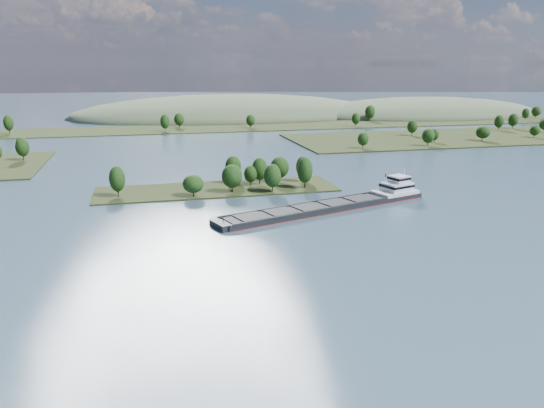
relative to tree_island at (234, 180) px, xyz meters
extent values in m
plane|color=#374D5F|center=(-7.02, -58.98, -4.09)|extent=(1800.00, 1800.00, 0.00)
cube|color=black|center=(-7.02, 1.02, -4.09)|extent=(100.00, 30.00, 1.20)
cylinder|color=black|center=(14.18, -9.98, -1.61)|extent=(0.50, 0.50, 3.76)
ellipsoid|color=black|center=(14.18, -9.98, 3.18)|extent=(7.11, 7.11, 9.67)
cylinder|color=black|center=(1.61, 10.84, -1.52)|extent=(0.50, 0.50, 3.93)
ellipsoid|color=black|center=(1.61, 10.84, 3.48)|extent=(7.10, 7.10, 10.11)
cylinder|color=black|center=(-1.91, -6.72, -1.62)|extent=(0.50, 0.50, 3.74)
ellipsoid|color=black|center=(-1.91, -6.72, 3.14)|extent=(8.48, 8.48, 9.63)
cylinder|color=black|center=(7.83, 3.33, -2.07)|extent=(0.50, 0.50, 2.85)
ellipsoid|color=black|center=(7.83, 3.33, 1.55)|extent=(5.74, 5.74, 7.32)
cylinder|color=black|center=(-17.99, -9.98, -2.07)|extent=(0.50, 0.50, 2.83)
ellipsoid|color=black|center=(-17.99, -9.98, 1.52)|extent=(8.36, 8.36, 7.27)
cylinder|color=black|center=(-46.94, -3.20, -1.49)|extent=(0.50, 0.50, 3.99)
ellipsoid|color=black|center=(-46.94, -3.20, 3.59)|extent=(6.25, 6.25, 10.27)
cylinder|color=black|center=(12.10, 4.67, -1.56)|extent=(0.50, 0.50, 3.87)
ellipsoid|color=black|center=(12.10, 4.67, 3.36)|extent=(6.73, 6.73, 9.94)
cylinder|color=black|center=(31.92, 6.01, -1.62)|extent=(0.50, 0.50, 3.73)
ellipsoid|color=black|center=(31.92, 6.01, 3.12)|extent=(5.85, 5.85, 9.59)
cylinder|color=black|center=(29.11, -6.57, -1.33)|extent=(0.50, 0.50, 4.31)
ellipsoid|color=black|center=(29.11, -6.57, 4.15)|extent=(6.67, 6.67, 11.09)
cylinder|color=black|center=(21.87, 7.58, -1.63)|extent=(0.50, 0.50, 3.72)
ellipsoid|color=black|center=(21.87, 7.58, 3.10)|extent=(8.35, 8.35, 9.56)
cylinder|color=black|center=(-99.41, 92.50, -1.24)|extent=(0.50, 0.50, 4.10)
ellipsoid|color=black|center=(-99.41, 92.50, 3.97)|extent=(7.13, 7.13, 10.53)
cube|color=black|center=(222.98, 121.02, -4.09)|extent=(320.00, 90.00, 1.60)
cylinder|color=black|center=(96.17, 87.98, -1.67)|extent=(0.50, 0.50, 3.24)
ellipsoid|color=black|center=(96.17, 87.98, 2.46)|extent=(6.83, 6.83, 8.34)
cylinder|color=black|center=(254.48, 154.54, -1.28)|extent=(0.50, 0.50, 4.01)
ellipsoid|color=black|center=(254.48, 154.54, 3.81)|extent=(7.70, 7.70, 10.30)
cylinder|color=black|center=(233.95, 104.65, -1.86)|extent=(0.50, 0.50, 2.85)
ellipsoid|color=black|center=(233.95, 104.65, 1.76)|extent=(7.02, 7.02, 7.33)
cylinder|color=black|center=(187.91, 98.72, -1.62)|extent=(0.50, 0.50, 3.33)
ellipsoid|color=black|center=(187.91, 98.72, 2.60)|extent=(9.50, 9.50, 8.55)
cylinder|color=black|center=(140.34, 87.20, -1.48)|extent=(0.50, 0.50, 3.62)
ellipsoid|color=black|center=(140.34, 87.20, 3.13)|extent=(8.12, 8.12, 9.31)
cylinder|color=black|center=(152.29, 99.82, -1.81)|extent=(0.50, 0.50, 2.96)
ellipsoid|color=black|center=(152.29, 99.82, 1.95)|extent=(5.86, 5.86, 7.60)
cylinder|color=black|center=(154.88, 135.14, -1.43)|extent=(0.50, 0.50, 3.72)
ellipsoid|color=black|center=(154.88, 135.14, 3.31)|extent=(7.43, 7.43, 9.57)
cylinder|color=black|center=(236.88, 148.37, -1.33)|extent=(0.50, 0.50, 3.91)
ellipsoid|color=black|center=(236.88, 148.37, 3.63)|extent=(7.29, 7.29, 10.05)
cube|color=black|center=(-7.02, 221.02, -4.09)|extent=(900.00, 60.00, 1.20)
cylinder|color=black|center=(333.77, 224.04, -1.58)|extent=(0.50, 0.50, 3.82)
ellipsoid|color=black|center=(333.77, 224.04, 3.28)|extent=(8.70, 8.70, 9.83)
cylinder|color=black|center=(138.15, 200.57, -1.61)|extent=(0.50, 0.50, 3.76)
ellipsoid|color=black|center=(138.15, 200.57, 3.18)|extent=(6.89, 6.89, 9.67)
cylinder|color=black|center=(-5.97, 225.28, -1.52)|extent=(0.50, 0.50, 3.95)
ellipsoid|color=black|center=(-5.97, 225.28, 3.50)|extent=(8.26, 8.26, 10.15)
cylinder|color=black|center=(311.61, 211.03, -1.67)|extent=(0.50, 0.50, 3.63)
ellipsoid|color=black|center=(311.61, 211.03, 2.94)|extent=(6.66, 6.66, 9.33)
cylinder|color=black|center=(167.40, 237.76, -1.11)|extent=(0.50, 0.50, 4.75)
ellipsoid|color=black|center=(167.40, 237.76, 4.92)|extent=(9.12, 9.12, 12.21)
cylinder|color=black|center=(-132.66, 218.54, -1.20)|extent=(0.50, 0.50, 4.57)
ellipsoid|color=black|center=(-132.66, 218.54, 4.60)|extent=(7.24, 7.24, 11.74)
cylinder|color=black|center=(50.57, 210.89, -1.69)|extent=(0.50, 0.50, 3.59)
ellipsoid|color=black|center=(50.57, 210.89, 2.87)|extent=(7.30, 7.30, 9.22)
cylinder|color=black|center=(-18.43, 204.18, -1.33)|extent=(0.50, 0.50, 4.32)
ellipsoid|color=black|center=(-18.43, 204.18, 4.16)|extent=(6.94, 6.94, 11.10)
ellipsoid|color=#45563B|center=(252.98, 291.02, -4.09)|extent=(260.00, 140.00, 36.00)
ellipsoid|color=#45563B|center=(52.98, 321.02, -4.09)|extent=(320.00, 160.00, 44.00)
cube|color=black|center=(27.56, -39.43, -3.55)|extent=(84.80, 36.60, 2.36)
cube|color=maroon|center=(27.56, -39.43, -4.03)|extent=(85.07, 36.87, 0.27)
cube|color=black|center=(17.80, -37.08, -2.05)|extent=(63.29, 20.88, 0.86)
cube|color=black|center=(21.03, -47.06, -2.05)|extent=(63.29, 20.88, 0.86)
cube|color=black|center=(19.41, -42.07, -2.21)|extent=(64.10, 28.98, 0.32)
cube|color=black|center=(-3.00, -49.34, -1.89)|extent=(11.88, 11.33, 0.37)
cube|color=black|center=(8.21, -45.70, -1.89)|extent=(11.88, 11.33, 0.37)
cube|color=black|center=(19.41, -42.07, -1.89)|extent=(11.88, 11.33, 0.37)
cube|color=black|center=(30.62, -38.44, -1.89)|extent=(11.88, 11.33, 0.37)
cube|color=black|center=(41.83, -34.81, -1.89)|extent=(11.88, 11.33, 0.37)
cube|color=black|center=(-13.70, -52.80, -3.12)|extent=(6.03, 10.16, 2.14)
cylinder|color=black|center=(-12.68, -52.47, -1.62)|extent=(0.32, 0.32, 2.36)
cube|color=silver|center=(59.14, -29.19, -1.73)|extent=(19.47, 15.06, 1.29)
cube|color=silver|center=(60.16, -28.86, 0.41)|extent=(12.83, 11.45, 3.21)
cube|color=black|center=(60.16, -28.86, 0.84)|extent=(13.10, 11.72, 0.96)
cube|color=silver|center=(61.18, -28.53, 3.19)|extent=(8.09, 8.09, 2.36)
cube|color=black|center=(61.18, -28.53, 3.62)|extent=(8.36, 8.36, 0.86)
cube|color=silver|center=(61.18, -28.53, 4.48)|extent=(8.63, 8.63, 0.21)
cylinder|color=silver|center=(63.73, -27.71, 5.76)|extent=(0.27, 0.27, 2.78)
cylinder|color=black|center=(56.12, -26.80, 4.69)|extent=(0.67, 0.67, 1.29)
camera|label=1|loc=(-36.61, -215.10, 47.22)|focal=35.00mm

